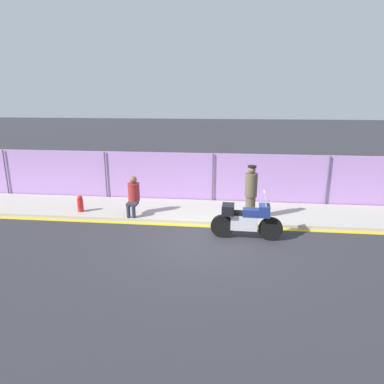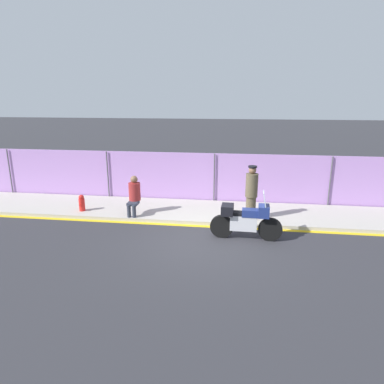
# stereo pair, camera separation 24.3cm
# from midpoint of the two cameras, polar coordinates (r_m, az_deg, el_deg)

# --- Properties ---
(ground_plane) EXTENTS (120.00, 120.00, 0.00)m
(ground_plane) POSITION_cam_midpoint_polar(r_m,az_deg,el_deg) (10.38, 1.47, -8.33)
(ground_plane) COLOR #2D2D33
(sidewalk) EXTENTS (33.14, 2.54, 0.13)m
(sidewalk) POSITION_cam_midpoint_polar(r_m,az_deg,el_deg) (12.82, 2.54, -3.29)
(sidewalk) COLOR #ADA89E
(sidewalk) RESTS_ON ground_plane
(curb_paint_stripe) EXTENTS (33.14, 0.18, 0.01)m
(curb_paint_stripe) POSITION_cam_midpoint_polar(r_m,az_deg,el_deg) (11.56, 2.05, -5.75)
(curb_paint_stripe) COLOR gold
(curb_paint_stripe) RESTS_ON ground_plane
(storefront_fence) EXTENTS (31.48, 0.16, 2.05)m
(storefront_fence) POSITION_cam_midpoint_polar(r_m,az_deg,el_deg) (13.86, 2.99, 2.27)
(storefront_fence) COLOR #AD7FC6
(storefront_fence) RESTS_ON ground_plane
(motorcycle) EXTENTS (2.18, 0.55, 1.52)m
(motorcycle) POSITION_cam_midpoint_polar(r_m,az_deg,el_deg) (10.52, 8.33, -4.54)
(motorcycle) COLOR black
(motorcycle) RESTS_ON ground_plane
(officer_standing) EXTENTS (0.41, 0.41, 1.87)m
(officer_standing) POSITION_cam_midpoint_polar(r_m,az_deg,el_deg) (11.80, 9.21, 0.02)
(officer_standing) COLOR brown
(officer_standing) RESTS_ON sidewalk
(person_seated_on_curb) EXTENTS (0.42, 0.72, 1.39)m
(person_seated_on_curb) POSITION_cam_midpoint_polar(r_m,az_deg,el_deg) (12.32, -10.31, -0.27)
(person_seated_on_curb) COLOR #2D3342
(person_seated_on_curb) RESTS_ON sidewalk
(fire_hydrant) EXTENTS (0.22, 0.27, 0.61)m
(fire_hydrant) POSITION_cam_midpoint_polar(r_m,az_deg,el_deg) (13.23, -18.63, -1.85)
(fire_hydrant) COLOR red
(fire_hydrant) RESTS_ON sidewalk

